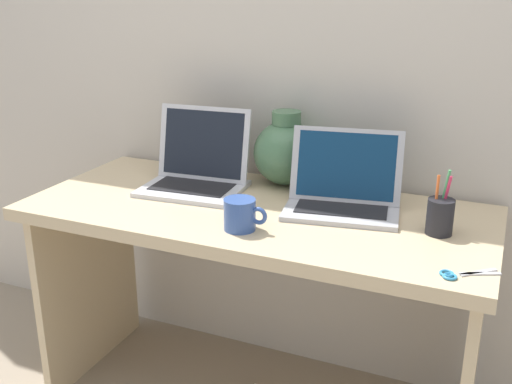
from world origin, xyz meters
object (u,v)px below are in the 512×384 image
at_px(laptop_left, 198,167).
at_px(coffee_mug, 240,214).
at_px(laptop_right, 344,189).
at_px(green_vase, 286,152).
at_px(scissors, 459,274).
at_px(pen_cup, 440,216).

xyz_separation_m(laptop_left, coffee_mug, (0.29, -0.28, -0.02)).
xyz_separation_m(laptop_right, green_vase, (-0.25, 0.16, 0.05)).
distance_m(green_vase, coffee_mug, 0.44).
height_order(laptop_right, coffee_mug, laptop_right).
xyz_separation_m(coffee_mug, scissors, (0.59, -0.05, -0.04)).
height_order(pen_cup, scissors, pen_cup).
height_order(laptop_left, scissors, laptop_left).
height_order(coffee_mug, scissors, coffee_mug).
xyz_separation_m(laptop_left, scissors, (0.88, -0.33, -0.07)).
distance_m(laptop_left, laptop_right, 0.51).
height_order(green_vase, pen_cup, green_vase).
relative_size(green_vase, coffee_mug, 1.98).
xyz_separation_m(green_vase, coffee_mug, (0.03, -0.43, -0.07)).
height_order(green_vase, coffee_mug, green_vase).
bearing_deg(pen_cup, laptop_right, 163.96).
bearing_deg(laptop_right, laptop_left, 179.03).
bearing_deg(coffee_mug, pen_cup, 20.20).
bearing_deg(scissors, laptop_left, 159.29).
height_order(laptop_right, pen_cup, laptop_right).
distance_m(green_vase, pen_cup, 0.60).
bearing_deg(laptop_right, coffee_mug, -128.56).
height_order(laptop_left, pen_cup, laptop_left).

